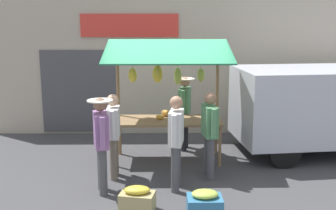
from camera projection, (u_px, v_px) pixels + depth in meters
ground_plane at (168, 160)px, 8.88m from camera, size 40.00×40.00×0.00m
street_backdrop at (165, 67)px, 10.68m from camera, size 9.00×0.30×3.40m
market_stall at (167, 87)px, 8.60m from camera, size 2.50×1.46×2.50m
vendor_with_sunhat at (185, 107)px, 9.42m from camera, size 0.43×0.70×1.66m
shopper_in_grey_tee at (101, 137)px, 7.06m from camera, size 0.43×0.69×1.66m
shopper_with_ponytail at (114, 130)px, 7.75m from camera, size 0.24×0.68×1.59m
shopper_in_striped_shirt at (210, 129)px, 7.75m from camera, size 0.28×0.69×1.63m
shopper_with_shopping_bag at (176, 136)px, 7.21m from camera, size 0.29×0.70×1.66m
parked_van at (331, 103)px, 9.17m from camera, size 4.57×2.31×1.88m
produce_crate_near at (205, 204)px, 6.40m from camera, size 0.54×0.40×0.40m
produce_crate_side at (137, 200)px, 6.53m from camera, size 0.59×0.44×0.40m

